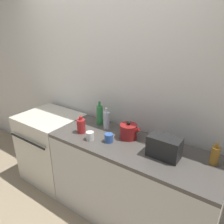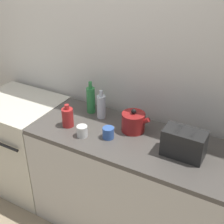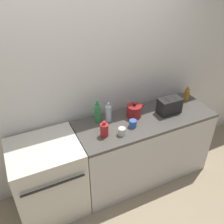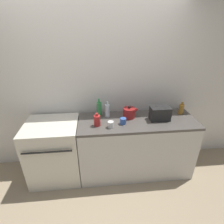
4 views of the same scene
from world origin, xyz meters
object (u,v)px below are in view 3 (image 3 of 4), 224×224
kettle (134,111)px  bottle_red (104,130)px  bottle_clear (108,113)px  toaster (169,106)px  stove (49,178)px  cup_white (122,131)px  bottle_green (98,113)px  cup_blue (133,124)px  bottle_amber (187,95)px

kettle → bottle_red: same height
bottle_clear → toaster: bearing=-12.5°
stove → cup_white: bearing=-11.1°
bottle_clear → stove: bearing=-169.8°
bottle_green → cup_blue: (0.32, -0.26, -0.07)m
stove → cup_blue: cup_blue is taller
bottle_clear → cup_blue: size_ratio=2.82×
kettle → cup_white: bearing=-139.4°
kettle → bottle_amber: (0.80, 0.03, 0.01)m
bottle_green → cup_white: 0.37m
kettle → bottle_clear: (-0.31, 0.05, 0.02)m
kettle → toaster: size_ratio=0.79×
stove → kettle: 1.23m
cup_blue → kettle: bearing=56.7°
bottle_red → kettle: bearing=21.6°
bottle_amber → cup_blue: 0.94m
stove → bottle_amber: bottle_amber is taller
bottle_amber → bottle_green: (-1.23, 0.05, 0.03)m
stove → bottle_red: (0.64, -0.09, 0.53)m
stove → bottle_red: bearing=-8.4°
kettle → bottle_clear: bearing=170.6°
cup_blue → bottle_clear: bearing=130.6°
bottle_amber → cup_blue: (-0.92, -0.21, -0.04)m
bottle_amber → cup_white: size_ratio=2.27×
stove → toaster: (1.53, -0.02, 0.54)m
stove → cup_white: cup_white is taller
kettle → cup_blue: kettle is taller
stove → toaster: size_ratio=3.29×
bottle_amber → bottle_red: bearing=-170.3°
stove → bottle_amber: 1.99m
toaster → cup_white: (-0.72, -0.14, -0.05)m
stove → bottle_amber: (1.91, 0.12, 0.53)m
bottle_red → cup_blue: 0.36m
bottle_clear → cup_white: size_ratio=2.81×
kettle → bottle_red: size_ratio=1.19×
toaster → bottle_clear: bearing=167.5°
bottle_amber → toaster: bearing=-159.6°
bottle_amber → cup_blue: bottle_amber is taller
cup_white → cup_blue: 0.19m
bottle_clear → cup_white: bearing=-86.6°
bottle_red → bottle_clear: bearing=56.5°
stove → cup_white: 0.97m
kettle → cup_white: size_ratio=2.60×
toaster → bottle_red: bearing=-175.1°
bottle_clear → cup_white: (0.02, -0.30, -0.06)m
stove → bottle_clear: size_ratio=3.86×
cup_white → cup_blue: (0.18, 0.08, -0.00)m
bottle_clear → kettle: bearing=-9.4°
bottle_amber → bottle_green: bearing=177.5°
kettle → bottle_green: (-0.43, 0.08, 0.04)m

